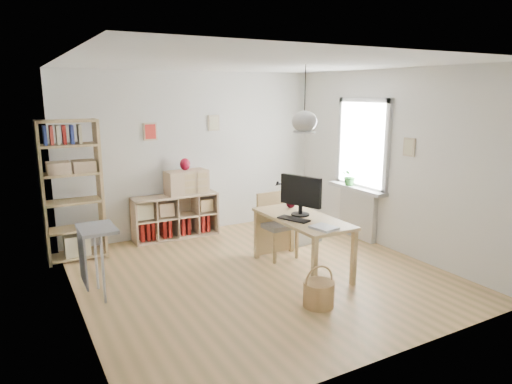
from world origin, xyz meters
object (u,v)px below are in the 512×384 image
storage_chest (297,228)px  monitor (301,193)px  cube_shelf (174,220)px  tall_bookshelf (71,185)px  drawer_chest (187,182)px  chair (276,221)px  desk (302,224)px

storage_chest → monitor: (-0.64, -0.99, 0.84)m
monitor → cube_shelf: bearing=94.4°
cube_shelf → storage_chest: cube_shelf is taller
tall_bookshelf → drawer_chest: size_ratio=2.91×
drawer_chest → cube_shelf: bearing=165.4°
cube_shelf → chair: chair is taller
desk → drawer_chest: size_ratio=2.18×
cube_shelf → desk: bearing=-65.4°
tall_bookshelf → cube_shelf: bearing=10.2°
desk → drawer_chest: 2.34m
storage_chest → monitor: bearing=-130.4°
storage_chest → drawer_chest: 1.96m
chair → drawer_chest: (-0.78, 1.53, 0.38)m
tall_bookshelf → storage_chest: bearing=-14.9°
cube_shelf → drawer_chest: size_ratio=2.04×
desk → chair: bearing=90.6°
desk → tall_bookshelf: bearing=143.0°
monitor → drawer_chest: 2.26m
tall_bookshelf → desk: bearing=-37.0°
desk → drawer_chest: (-0.79, 2.19, 0.26)m
chair → drawer_chest: size_ratio=1.36×
storage_chest → drawer_chest: size_ratio=1.11×
chair → storage_chest: bearing=28.2°
tall_bookshelf → drawer_chest: tall_bookshelf is taller
tall_bookshelf → chair: (2.58, -1.29, -0.56)m
cube_shelf → tall_bookshelf: (-1.56, -0.28, 0.79)m
tall_bookshelf → drawer_chest: 1.82m
chair → monitor: (0.04, -0.57, 0.52)m
cube_shelf → monitor: (1.05, -2.14, 0.75)m
desk → drawer_chest: bearing=109.8°
tall_bookshelf → drawer_chest: bearing=7.6°
tall_bookshelf → storage_chest: tall_bookshelf is taller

